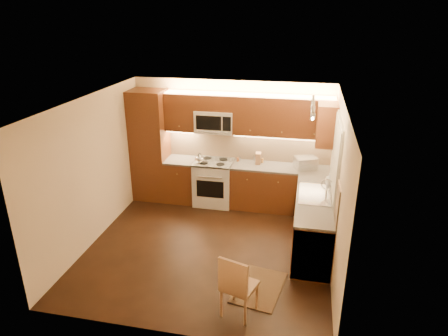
% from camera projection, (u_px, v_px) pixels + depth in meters
% --- Properties ---
extents(floor, '(4.00, 4.00, 0.01)m').
position_uv_depth(floor, '(209.00, 247.00, 6.87)').
color(floor, black).
rests_on(floor, ground).
extents(ceiling, '(4.00, 4.00, 0.01)m').
position_uv_depth(ceiling, '(206.00, 102.00, 5.95)').
color(ceiling, beige).
rests_on(ceiling, ground).
extents(wall_back, '(4.00, 0.01, 2.50)m').
position_uv_depth(wall_back, '(231.00, 142.00, 8.23)').
color(wall_back, beige).
rests_on(wall_back, ground).
extents(wall_front, '(4.00, 0.01, 2.50)m').
position_uv_depth(wall_front, '(165.00, 248.00, 4.59)').
color(wall_front, beige).
rests_on(wall_front, ground).
extents(wall_left, '(0.01, 4.00, 2.50)m').
position_uv_depth(wall_left, '(93.00, 170.00, 6.79)').
color(wall_left, beige).
rests_on(wall_left, ground).
extents(wall_right, '(0.01, 4.00, 2.50)m').
position_uv_depth(wall_right, '(337.00, 191.00, 6.03)').
color(wall_right, beige).
rests_on(wall_right, ground).
extents(pantry, '(0.70, 0.60, 2.30)m').
position_uv_depth(pantry, '(150.00, 146.00, 8.31)').
color(pantry, '#4B1E10').
rests_on(pantry, floor).
extents(base_cab_back_left, '(0.62, 0.60, 0.86)m').
position_uv_depth(base_cab_back_left, '(182.00, 180.00, 8.45)').
color(base_cab_back_left, '#4B1E10').
rests_on(base_cab_back_left, floor).
extents(counter_back_left, '(0.62, 0.60, 0.04)m').
position_uv_depth(counter_back_left, '(181.00, 160.00, 8.28)').
color(counter_back_left, '#3B3836').
rests_on(counter_back_left, base_cab_back_left).
extents(base_cab_back_right, '(1.92, 0.60, 0.86)m').
position_uv_depth(base_cab_back_right, '(279.00, 189.00, 8.06)').
color(base_cab_back_right, '#4B1E10').
rests_on(base_cab_back_right, floor).
extents(counter_back_right, '(1.92, 0.60, 0.04)m').
position_uv_depth(counter_back_right, '(280.00, 168.00, 7.89)').
color(counter_back_right, '#3B3836').
rests_on(counter_back_right, base_cab_back_right).
extents(base_cab_right, '(0.60, 2.00, 0.86)m').
position_uv_depth(base_cab_right, '(312.00, 224.00, 6.75)').
color(base_cab_right, '#4B1E10').
rests_on(base_cab_right, floor).
extents(counter_right, '(0.60, 2.00, 0.04)m').
position_uv_depth(counter_right, '(315.00, 199.00, 6.59)').
color(counter_right, '#3B3836').
rests_on(counter_right, base_cab_right).
extents(dishwasher, '(0.58, 0.60, 0.84)m').
position_uv_depth(dishwasher, '(312.00, 246.00, 6.12)').
color(dishwasher, silver).
rests_on(dishwasher, floor).
extents(backsplash_back, '(3.30, 0.02, 0.60)m').
position_uv_depth(backsplash_back, '(248.00, 145.00, 8.17)').
color(backsplash_back, tan).
rests_on(backsplash_back, wall_back).
extents(backsplash_right, '(0.02, 2.00, 0.60)m').
position_uv_depth(backsplash_right, '(335.00, 183.00, 6.41)').
color(backsplash_right, tan).
rests_on(backsplash_right, wall_right).
extents(upper_cab_back_left, '(0.62, 0.35, 0.75)m').
position_uv_depth(upper_cab_back_left, '(181.00, 112.00, 8.03)').
color(upper_cab_back_left, '#4B1E10').
rests_on(upper_cab_back_left, wall_back).
extents(upper_cab_back_right, '(1.92, 0.35, 0.75)m').
position_uv_depth(upper_cab_back_right, '(284.00, 117.00, 7.64)').
color(upper_cab_back_right, '#4B1E10').
rests_on(upper_cab_back_right, wall_back).
extents(upper_cab_bridge, '(0.76, 0.35, 0.31)m').
position_uv_depth(upper_cab_bridge, '(215.00, 102.00, 7.82)').
color(upper_cab_bridge, '#4B1E10').
rests_on(upper_cab_bridge, wall_back).
extents(upper_cab_right_corner, '(0.35, 0.50, 0.75)m').
position_uv_depth(upper_cab_right_corner, '(327.00, 125.00, 7.10)').
color(upper_cab_right_corner, '#4B1E10').
rests_on(upper_cab_right_corner, wall_right).
extents(stove, '(0.76, 0.65, 0.92)m').
position_uv_depth(stove, '(214.00, 182.00, 8.28)').
color(stove, silver).
rests_on(stove, floor).
extents(microwave, '(0.76, 0.38, 0.44)m').
position_uv_depth(microwave, '(215.00, 121.00, 7.94)').
color(microwave, silver).
rests_on(microwave, wall_back).
extents(window_frame, '(0.03, 1.44, 1.24)m').
position_uv_depth(window_frame, '(337.00, 156.00, 6.40)').
color(window_frame, silver).
rests_on(window_frame, wall_right).
extents(window_blinds, '(0.02, 1.36, 1.16)m').
position_uv_depth(window_blinds, '(335.00, 156.00, 6.41)').
color(window_blinds, silver).
rests_on(window_blinds, wall_right).
extents(sink, '(0.52, 0.86, 0.15)m').
position_uv_depth(sink, '(315.00, 190.00, 6.69)').
color(sink, silver).
rests_on(sink, counter_right).
extents(faucet, '(0.20, 0.04, 0.30)m').
position_uv_depth(faucet, '(327.00, 187.00, 6.63)').
color(faucet, silver).
rests_on(faucet, counter_right).
extents(track_light_bar, '(0.04, 1.20, 0.03)m').
position_uv_depth(track_light_bar, '(313.00, 104.00, 6.03)').
color(track_light_bar, silver).
rests_on(track_light_bar, ceiling).
extents(kettle, '(0.23, 0.23, 0.21)m').
position_uv_depth(kettle, '(199.00, 158.00, 7.98)').
color(kettle, silver).
rests_on(kettle, stove).
extents(toaster_oven, '(0.48, 0.43, 0.24)m').
position_uv_depth(toaster_oven, '(305.00, 163.00, 7.75)').
color(toaster_oven, silver).
rests_on(toaster_oven, counter_back_right).
extents(knife_block, '(0.12, 0.17, 0.23)m').
position_uv_depth(knife_block, '(258.00, 158.00, 8.02)').
color(knife_block, '#A6754A').
rests_on(knife_block, counter_back_right).
extents(spice_jar_a, '(0.06, 0.06, 0.09)m').
position_uv_depth(spice_jar_a, '(239.00, 159.00, 8.19)').
color(spice_jar_a, silver).
rests_on(spice_jar_a, counter_back_right).
extents(spice_jar_b, '(0.05, 0.05, 0.08)m').
position_uv_depth(spice_jar_b, '(238.00, 159.00, 8.15)').
color(spice_jar_b, brown).
rests_on(spice_jar_b, counter_back_right).
extents(spice_jar_c, '(0.04, 0.04, 0.10)m').
position_uv_depth(spice_jar_c, '(254.00, 158.00, 8.19)').
color(spice_jar_c, silver).
rests_on(spice_jar_c, counter_back_right).
extents(spice_jar_d, '(0.06, 0.06, 0.09)m').
position_uv_depth(spice_jar_d, '(262.00, 161.00, 8.08)').
color(spice_jar_d, '#A47031').
rests_on(spice_jar_d, counter_back_right).
extents(soap_bottle, '(0.11, 0.12, 0.20)m').
position_uv_depth(soap_bottle, '(329.00, 179.00, 7.08)').
color(soap_bottle, white).
rests_on(soap_bottle, counter_right).
extents(rug, '(0.78, 1.03, 0.01)m').
position_uv_depth(rug, '(259.00, 287.00, 5.86)').
color(rug, black).
rests_on(rug, floor).
extents(dining_chair, '(0.51, 0.51, 0.92)m').
position_uv_depth(dining_chair, '(239.00, 284.00, 5.22)').
color(dining_chair, '#A6754A').
rests_on(dining_chair, floor).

